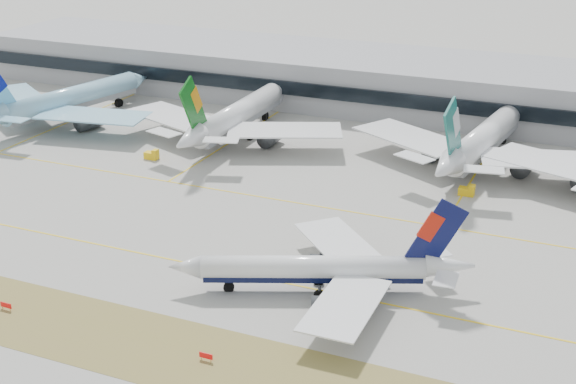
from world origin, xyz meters
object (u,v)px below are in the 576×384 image
at_px(taxiing_airliner, 324,269).
at_px(widebody_korean, 66,101).
at_px(terminal, 393,82).
at_px(widebody_eva, 235,117).
at_px(widebody_cathay, 482,141).

bearing_deg(taxiing_airliner, widebody_korean, -54.59).
bearing_deg(terminal, widebody_eva, -120.77).
bearing_deg(terminal, widebody_cathay, -51.14).
distance_m(taxiing_airliner, widebody_cathay, 76.66).
distance_m(taxiing_airliner, widebody_eva, 87.87).
height_order(widebody_korean, terminal, widebody_korean).
height_order(widebody_korean, widebody_eva, widebody_korean).
bearing_deg(widebody_cathay, widebody_eva, 101.64).
bearing_deg(widebody_eva, widebody_korean, 94.59).
distance_m(widebody_cathay, terminal, 56.93).
distance_m(widebody_eva, widebody_cathay, 65.46).
xyz_separation_m(widebody_cathay, terminal, (-35.71, 44.32, 1.25)).
bearing_deg(taxiing_airliner, terminal, -101.78).
relative_size(widebody_eva, widebody_cathay, 0.99).
distance_m(widebody_korean, widebody_cathay, 118.06).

